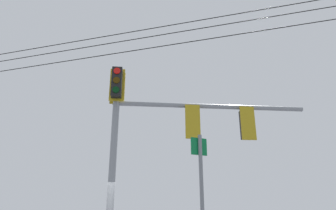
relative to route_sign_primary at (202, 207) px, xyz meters
name	(u,v)px	position (x,y,z in m)	size (l,w,h in m)	color
signal_mast_assembly	(159,124)	(-2.69, 2.01, 2.43)	(4.65, 4.54, 5.88)	gray
route_sign_primary	(202,207)	(0.00, 0.00, 0.00)	(0.16, 0.31, 3.04)	slate
overhead_wire_span	(145,39)	(-2.83, 1.47, 5.13)	(17.35, 7.74, 1.13)	black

